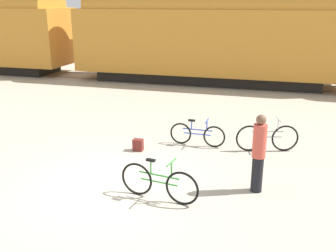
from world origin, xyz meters
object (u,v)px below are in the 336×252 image
(person_in_red, at_px, (259,153))
(backpack, at_px, (138,145))
(bicycle_green, at_px, (159,183))
(bicycle_blue, at_px, (197,134))
(bicycle_silver, at_px, (267,138))
(freight_train, at_px, (207,30))

(person_in_red, bearing_deg, backpack, 164.12)
(bicycle_green, relative_size, person_in_red, 1.01)
(bicycle_blue, height_order, person_in_red, person_in_red)
(bicycle_silver, relative_size, person_in_red, 0.96)
(bicycle_silver, bearing_deg, freight_train, 110.46)
(bicycle_silver, bearing_deg, bicycle_green, -120.82)
(freight_train, bearing_deg, bicycle_silver, -69.54)
(person_in_red, relative_size, backpack, 5.30)
(bicycle_silver, bearing_deg, person_in_red, -92.85)
(bicycle_silver, relative_size, backpack, 5.10)
(freight_train, height_order, backpack, freight_train)
(freight_train, bearing_deg, bicycle_blue, -81.23)
(bicycle_blue, distance_m, bicycle_silver, 2.01)
(bicycle_green, bearing_deg, bicycle_silver, 59.18)
(backpack, bearing_deg, bicycle_blue, 29.24)
(freight_train, bearing_deg, bicycle_green, -84.17)
(bicycle_blue, relative_size, backpack, 4.91)
(bicycle_green, relative_size, bicycle_blue, 1.09)
(freight_train, relative_size, bicycle_blue, 25.88)
(freight_train, xyz_separation_m, person_in_red, (3.32, -11.85, -1.77))
(backpack, bearing_deg, bicycle_silver, 15.16)
(bicycle_green, xyz_separation_m, person_in_red, (2.01, 0.98, 0.52))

